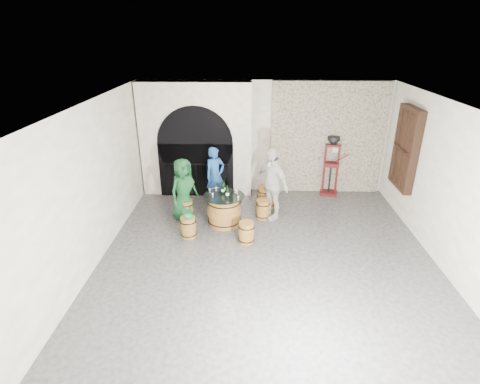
{
  "coord_description": "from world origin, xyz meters",
  "views": [
    {
      "loc": [
        -0.37,
        -6.42,
        4.46
      ],
      "look_at": [
        -0.6,
        1.37,
        1.05
      ],
      "focal_mm": 28.0,
      "sensor_mm": 36.0,
      "label": 1
    }
  ],
  "objects_px": {
    "barrel_stool_near_left": "(188,227)",
    "wine_bottle_center": "(227,193)",
    "barrel_table": "(224,210)",
    "wine_bottle_left": "(223,189)",
    "barrel_stool_right": "(263,209)",
    "person_green": "(184,189)",
    "person_blue": "(215,176)",
    "corking_press": "(332,162)",
    "person_white": "(272,184)",
    "barrel_stool_near_right": "(246,232)",
    "wine_bottle_right": "(224,187)",
    "barrel_stool_left": "(186,209)",
    "barrel_stool_far": "(217,198)"
  },
  "relations": [
    {
      "from": "barrel_stool_near_left",
      "to": "person_blue",
      "type": "xyz_separation_m",
      "value": [
        0.47,
        1.91,
        0.55
      ]
    },
    {
      "from": "person_green",
      "to": "person_blue",
      "type": "bearing_deg",
      "value": 4.37
    },
    {
      "from": "barrel_stool_far",
      "to": "barrel_stool_near_right",
      "type": "xyz_separation_m",
      "value": [
        0.81,
        -1.85,
        0.0
      ]
    },
    {
      "from": "person_blue",
      "to": "corking_press",
      "type": "distance_m",
      "value": 3.32
    },
    {
      "from": "corking_press",
      "to": "person_white",
      "type": "bearing_deg",
      "value": -128.09
    },
    {
      "from": "barrel_stool_right",
      "to": "wine_bottle_center",
      "type": "relative_size",
      "value": 1.55
    },
    {
      "from": "person_green",
      "to": "person_blue",
      "type": "height_order",
      "value": "person_green"
    },
    {
      "from": "barrel_stool_near_right",
      "to": "wine_bottle_center",
      "type": "xyz_separation_m",
      "value": [
        -0.47,
        0.72,
        0.66
      ]
    },
    {
      "from": "barrel_stool_left",
      "to": "barrel_stool_near_left",
      "type": "xyz_separation_m",
      "value": [
        0.2,
        -0.92,
        0.0
      ]
    },
    {
      "from": "barrel_table",
      "to": "wine_bottle_left",
      "type": "bearing_deg",
      "value": 108.34
    },
    {
      "from": "barrel_stool_left",
      "to": "barrel_stool_near_right",
      "type": "distance_m",
      "value": 1.91
    },
    {
      "from": "barrel_table",
      "to": "wine_bottle_center",
      "type": "bearing_deg",
      "value": -55.01
    },
    {
      "from": "person_blue",
      "to": "barrel_stool_left",
      "type": "bearing_deg",
      "value": -162.61
    },
    {
      "from": "barrel_stool_near_right",
      "to": "person_blue",
      "type": "bearing_deg",
      "value": 112.64
    },
    {
      "from": "person_green",
      "to": "barrel_stool_near_right",
      "type": "bearing_deg",
      "value": -85.7
    },
    {
      "from": "wine_bottle_center",
      "to": "wine_bottle_right",
      "type": "height_order",
      "value": "same"
    },
    {
      "from": "barrel_stool_right",
      "to": "barrel_stool_near_right",
      "type": "distance_m",
      "value": 1.27
    },
    {
      "from": "barrel_table",
      "to": "person_blue",
      "type": "bearing_deg",
      "value": 104.42
    },
    {
      "from": "barrel_stool_right",
      "to": "wine_bottle_center",
      "type": "distance_m",
      "value": 1.19
    },
    {
      "from": "barrel_stool_right",
      "to": "person_white",
      "type": "distance_m",
      "value": 0.71
    },
    {
      "from": "person_green",
      "to": "barrel_stool_far",
      "type": "bearing_deg",
      "value": -7.31
    },
    {
      "from": "person_blue",
      "to": "barrel_stool_far",
      "type": "bearing_deg",
      "value": -114.37
    },
    {
      "from": "person_blue",
      "to": "person_white",
      "type": "distance_m",
      "value": 1.71
    },
    {
      "from": "corking_press",
      "to": "wine_bottle_center",
      "type": "bearing_deg",
      "value": -132.64
    },
    {
      "from": "barrel_table",
      "to": "wine_bottle_left",
      "type": "xyz_separation_m",
      "value": [
        -0.03,
        0.09,
        0.52
      ]
    },
    {
      "from": "barrel_stool_near_left",
      "to": "corking_press",
      "type": "distance_m",
      "value": 4.58
    },
    {
      "from": "barrel_stool_far",
      "to": "person_blue",
      "type": "xyz_separation_m",
      "value": [
        -0.07,
        0.27,
        0.55
      ]
    },
    {
      "from": "wine_bottle_left",
      "to": "person_white",
      "type": "bearing_deg",
      "value": 15.22
    },
    {
      "from": "person_blue",
      "to": "corking_press",
      "type": "height_order",
      "value": "corking_press"
    },
    {
      "from": "person_blue",
      "to": "wine_bottle_center",
      "type": "relative_size",
      "value": 4.9
    },
    {
      "from": "corking_press",
      "to": "barrel_stool_left",
      "type": "bearing_deg",
      "value": -145.65
    },
    {
      "from": "barrel_stool_left",
      "to": "person_blue",
      "type": "xyz_separation_m",
      "value": [
        0.66,
        0.99,
        0.55
      ]
    },
    {
      "from": "barrel_stool_far",
      "to": "wine_bottle_right",
      "type": "xyz_separation_m",
      "value": [
        0.24,
        -0.81,
        0.66
      ]
    },
    {
      "from": "barrel_stool_right",
      "to": "barrel_stool_near_right",
      "type": "height_order",
      "value": "same"
    },
    {
      "from": "barrel_table",
      "to": "wine_bottle_left",
      "type": "relative_size",
      "value": 3.09
    },
    {
      "from": "barrel_stool_left",
      "to": "wine_bottle_left",
      "type": "relative_size",
      "value": 1.55
    },
    {
      "from": "person_blue",
      "to": "corking_press",
      "type": "relative_size",
      "value": 0.93
    },
    {
      "from": "barrel_stool_right",
      "to": "person_white",
      "type": "height_order",
      "value": "person_white"
    },
    {
      "from": "barrel_stool_right",
      "to": "barrel_stool_left",
      "type": "bearing_deg",
      "value": -177.8
    },
    {
      "from": "barrel_stool_left",
      "to": "barrel_stool_near_left",
      "type": "bearing_deg",
      "value": -77.97
    },
    {
      "from": "barrel_stool_near_left",
      "to": "wine_bottle_right",
      "type": "xyz_separation_m",
      "value": [
        0.78,
        0.83,
        0.66
      ]
    },
    {
      "from": "barrel_stool_far",
      "to": "barrel_stool_near_left",
      "type": "distance_m",
      "value": 1.72
    },
    {
      "from": "barrel_table",
      "to": "wine_bottle_right",
      "type": "height_order",
      "value": "wine_bottle_right"
    },
    {
      "from": "barrel_table",
      "to": "barrel_stool_near_right",
      "type": "distance_m",
      "value": 1.03
    },
    {
      "from": "barrel_table",
      "to": "wine_bottle_center",
      "type": "xyz_separation_m",
      "value": [
        0.09,
        -0.13,
        0.52
      ]
    },
    {
      "from": "wine_bottle_right",
      "to": "person_white",
      "type": "bearing_deg",
      "value": 11.15
    },
    {
      "from": "barrel_stool_near_left",
      "to": "wine_bottle_center",
      "type": "xyz_separation_m",
      "value": [
        0.88,
        0.52,
        0.66
      ]
    },
    {
      "from": "barrel_stool_near_right",
      "to": "barrel_stool_near_left",
      "type": "xyz_separation_m",
      "value": [
        -1.35,
        0.21,
        0.0
      ]
    },
    {
      "from": "barrel_stool_right",
      "to": "barrel_stool_near_left",
      "type": "xyz_separation_m",
      "value": [
        -1.75,
        -0.99,
        0.0
      ]
    },
    {
      "from": "barrel_stool_left",
      "to": "corking_press",
      "type": "xyz_separation_m",
      "value": [
        3.91,
        1.65,
        0.75
      ]
    }
  ]
}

